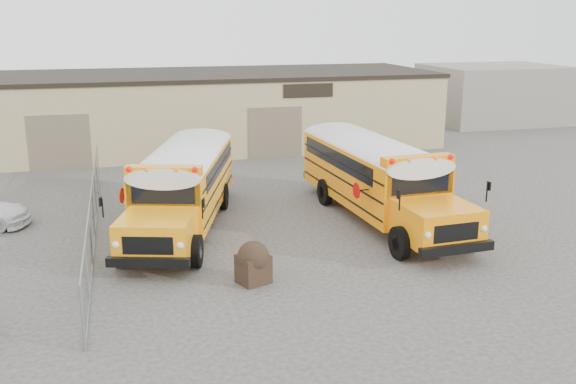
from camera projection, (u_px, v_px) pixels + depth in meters
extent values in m
plane|color=#393734|center=(266.00, 249.00, 23.02)|extent=(120.00, 120.00, 0.00)
cube|color=tan|center=(196.00, 111.00, 41.08)|extent=(30.00, 10.00, 4.50)
cube|color=black|center=(195.00, 74.00, 40.48)|extent=(30.20, 10.20, 0.25)
cube|color=black|center=(308.00, 91.00, 37.45)|extent=(3.00, 0.08, 0.80)
cube|color=#746352|center=(60.00, 143.00, 34.62)|extent=(3.20, 0.08, 3.00)
cube|color=#746352|center=(275.00, 133.00, 37.59)|extent=(3.20, 0.08, 3.00)
cylinder|color=gray|center=(83.00, 319.00, 15.71)|extent=(0.07, 0.07, 1.80)
cylinder|color=gray|center=(87.00, 273.00, 18.51)|extent=(0.07, 0.07, 1.80)
cylinder|color=gray|center=(90.00, 240.00, 21.30)|extent=(0.07, 0.07, 1.80)
cylinder|color=gray|center=(93.00, 214.00, 24.10)|extent=(0.07, 0.07, 1.80)
cylinder|color=gray|center=(95.00, 193.00, 26.90)|extent=(0.07, 0.07, 1.80)
cylinder|color=gray|center=(97.00, 177.00, 29.70)|extent=(0.07, 0.07, 1.80)
cylinder|color=gray|center=(98.00, 163.00, 32.50)|extent=(0.07, 0.07, 1.80)
cylinder|color=gray|center=(91.00, 191.00, 23.87)|extent=(0.05, 18.00, 0.05)
cylinder|color=gray|center=(95.00, 235.00, 24.33)|extent=(0.05, 18.00, 0.05)
cube|color=gray|center=(93.00, 214.00, 24.10)|extent=(0.02, 18.00, 1.70)
cube|color=gray|center=(493.00, 94.00, 50.75)|extent=(10.00, 8.00, 4.40)
cube|color=#FF9E10|center=(211.00, 149.00, 32.10)|extent=(4.92, 8.54, 2.19)
cube|color=#FF9E10|center=(192.00, 185.00, 27.18)|extent=(2.93, 2.93, 1.23)
cube|color=black|center=(196.00, 154.00, 28.04)|extent=(2.11, 0.70, 0.80)
cube|color=silver|center=(210.00, 124.00, 31.77)|extent=(4.95, 8.63, 0.43)
cube|color=#FF9E10|center=(196.00, 138.00, 28.10)|extent=(2.66, 1.27, 0.38)
sphere|color=#E50705|center=(170.00, 136.00, 27.87)|extent=(0.21, 0.21, 0.21)
sphere|color=#E50705|center=(221.00, 136.00, 27.79)|extent=(0.21, 0.21, 0.21)
sphere|color=orange|center=(184.00, 136.00, 27.85)|extent=(0.21, 0.21, 0.21)
sphere|color=orange|center=(207.00, 136.00, 27.82)|extent=(0.21, 0.21, 0.21)
cube|color=black|center=(187.00, 204.00, 26.09)|extent=(2.57, 0.99, 0.30)
cube|color=black|center=(222.00, 152.00, 36.33)|extent=(2.57, 0.97, 0.30)
cube|color=black|center=(211.00, 151.00, 32.12)|extent=(4.91, 8.40, 0.06)
cube|color=black|center=(211.00, 136.00, 32.25)|extent=(4.58, 7.33, 0.66)
cylinder|color=black|center=(164.00, 198.00, 27.50)|extent=(0.61, 1.15, 1.11)
cylinder|color=black|center=(223.00, 198.00, 27.41)|extent=(0.61, 1.15, 1.11)
cylinder|color=black|center=(192.00, 163.00, 34.00)|extent=(0.61, 1.15, 1.11)
cylinder|color=black|center=(240.00, 164.00, 33.91)|extent=(0.61, 1.15, 1.11)
cylinder|color=#BF0505|center=(162.00, 158.00, 29.45)|extent=(0.20, 0.58, 0.60)
cube|color=orange|center=(314.00, 144.00, 33.02)|extent=(3.27, 8.60, 2.28)
cube|color=orange|center=(357.00, 178.00, 28.16)|extent=(2.59, 2.59, 1.28)
cube|color=black|center=(346.00, 147.00, 29.00)|extent=(2.28, 0.20, 0.83)
cube|color=silver|center=(314.00, 119.00, 32.67)|extent=(3.28, 8.68, 0.44)
cube|color=orange|center=(345.00, 131.00, 29.05)|extent=(2.75, 0.72, 0.40)
sphere|color=#E50705|center=(323.00, 130.00, 28.43)|extent=(0.22, 0.22, 0.22)
sphere|color=#E50705|center=(371.00, 128.00, 29.13)|extent=(0.22, 0.22, 0.22)
sphere|color=orange|center=(336.00, 130.00, 28.62)|extent=(0.22, 0.22, 0.22)
sphere|color=orange|center=(358.00, 128.00, 28.94)|extent=(0.22, 0.22, 0.22)
cube|color=black|center=(369.00, 197.00, 27.09)|extent=(2.73, 0.41, 0.31)
cube|color=black|center=(288.00, 148.00, 37.21)|extent=(2.73, 0.38, 0.31)
cube|color=black|center=(314.00, 146.00, 33.04)|extent=(3.31, 8.43, 0.07)
cube|color=black|center=(312.00, 131.00, 33.16)|extent=(3.23, 7.27, 0.69)
cylinder|color=black|center=(328.00, 194.00, 28.04)|extent=(0.38, 1.17, 1.16)
cylinder|color=black|center=(382.00, 189.00, 28.84)|extent=(0.38, 1.17, 1.16)
cylinder|color=black|center=(280.00, 161.00, 34.47)|extent=(0.38, 1.17, 1.16)
cylinder|color=black|center=(325.00, 158.00, 35.26)|extent=(0.38, 1.17, 1.16)
cylinder|color=#BF0505|center=(298.00, 155.00, 29.76)|extent=(0.07, 0.62, 0.62)
cube|color=black|center=(253.00, 269.00, 19.99)|extent=(1.14, 1.09, 0.91)
sphere|color=black|center=(253.00, 257.00, 19.88)|extent=(1.00, 1.00, 1.00)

